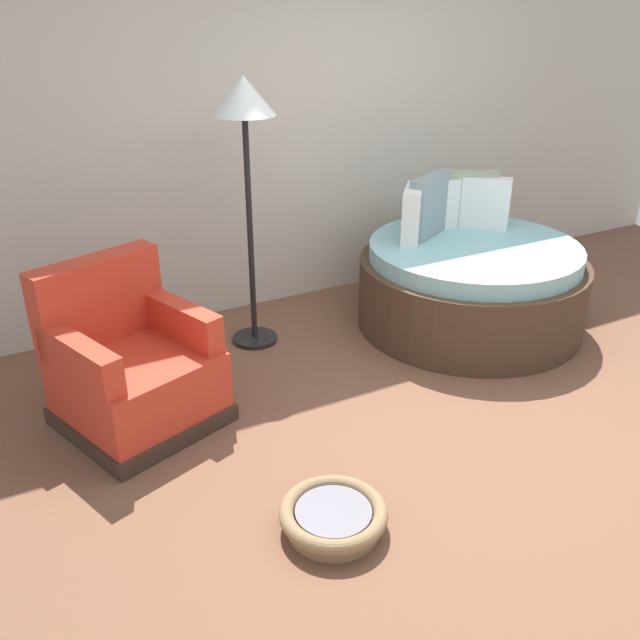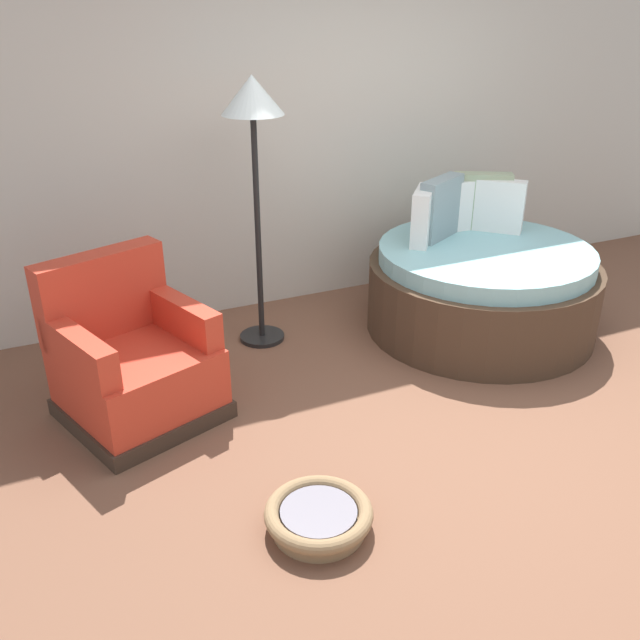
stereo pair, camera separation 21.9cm
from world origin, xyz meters
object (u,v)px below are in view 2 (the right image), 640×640
red_armchair (132,363)px  floor_lamp (253,123)px  pet_basket (319,517)px  round_daybed (480,285)px

red_armchair → floor_lamp: (1.01, 0.60, 1.20)m
red_armchair → floor_lamp: bearing=30.7°
pet_basket → floor_lamp: (0.43, 1.95, 1.46)m
floor_lamp → pet_basket: bearing=-102.4°
red_armchair → round_daybed: bearing=2.7°
round_daybed → floor_lamp: bearing=162.6°
round_daybed → pet_basket: size_ratio=3.25×
round_daybed → floor_lamp: floor_lamp is taller
red_armchair → pet_basket: bearing=-66.9°
round_daybed → floor_lamp: (-1.53, 0.48, 1.19)m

